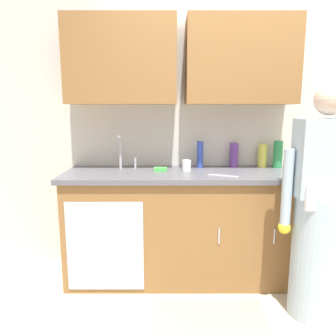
{
  "coord_description": "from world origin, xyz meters",
  "views": [
    {
      "loc": [
        -0.66,
        -1.97,
        1.46
      ],
      "look_at": [
        -0.65,
        0.55,
        1.0
      ],
      "focal_mm": 34.64,
      "sensor_mm": 36.0,
      "label": 1
    }
  ],
  "objects_px": {
    "bottle_soap": "(276,154)",
    "knife_on_counter": "(222,176)",
    "person_at_sink": "(318,222)",
    "sponge": "(159,169)",
    "bottle_water_short": "(261,156)",
    "bottle_dish_liquid": "(199,155)",
    "bottle_cleaner_spray": "(233,155)",
    "sink": "(122,173)",
    "cup_by_sink": "(185,166)"
  },
  "relations": [
    {
      "from": "bottle_soap",
      "to": "knife_on_counter",
      "type": "distance_m",
      "value": 0.67
    },
    {
      "from": "bottle_soap",
      "to": "bottle_cleaner_spray",
      "type": "xyz_separation_m",
      "value": [
        -0.39,
        0.03,
        -0.01
      ]
    },
    {
      "from": "bottle_water_short",
      "to": "cup_by_sink",
      "type": "distance_m",
      "value": 0.73
    },
    {
      "from": "bottle_water_short",
      "to": "knife_on_counter",
      "type": "bearing_deg",
      "value": -136.19
    },
    {
      "from": "sink",
      "to": "bottle_soap",
      "type": "relative_size",
      "value": 2.07
    },
    {
      "from": "bottle_cleaner_spray",
      "to": "sponge",
      "type": "bearing_deg",
      "value": -163.45
    },
    {
      "from": "bottle_dish_liquid",
      "to": "cup_by_sink",
      "type": "bearing_deg",
      "value": -128.52
    },
    {
      "from": "bottle_water_short",
      "to": "bottle_cleaner_spray",
      "type": "height_order",
      "value": "bottle_cleaner_spray"
    },
    {
      "from": "sink",
      "to": "cup_by_sink",
      "type": "distance_m",
      "value": 0.54
    },
    {
      "from": "knife_on_counter",
      "to": "bottle_soap",
      "type": "bearing_deg",
      "value": 57.38
    },
    {
      "from": "cup_by_sink",
      "to": "bottle_dish_liquid",
      "type": "bearing_deg",
      "value": 51.48
    },
    {
      "from": "person_at_sink",
      "to": "cup_by_sink",
      "type": "bearing_deg",
      "value": 146.34
    },
    {
      "from": "person_at_sink",
      "to": "bottle_cleaner_spray",
      "type": "height_order",
      "value": "person_at_sink"
    },
    {
      "from": "cup_by_sink",
      "to": "sponge",
      "type": "relative_size",
      "value": 0.86
    },
    {
      "from": "person_at_sink",
      "to": "bottle_soap",
      "type": "height_order",
      "value": "person_at_sink"
    },
    {
      "from": "sponge",
      "to": "sink",
      "type": "bearing_deg",
      "value": -174.74
    },
    {
      "from": "cup_by_sink",
      "to": "bottle_soap",
      "type": "bearing_deg",
      "value": 11.38
    },
    {
      "from": "person_at_sink",
      "to": "knife_on_counter",
      "type": "distance_m",
      "value": 0.76
    },
    {
      "from": "person_at_sink",
      "to": "sponge",
      "type": "distance_m",
      "value": 1.28
    },
    {
      "from": "bottle_soap",
      "to": "cup_by_sink",
      "type": "height_order",
      "value": "bottle_soap"
    },
    {
      "from": "bottle_water_short",
      "to": "bottle_cleaner_spray",
      "type": "bearing_deg",
      "value": 179.92
    },
    {
      "from": "bottle_soap",
      "to": "bottle_dish_liquid",
      "type": "bearing_deg",
      "value": -179.63
    },
    {
      "from": "person_at_sink",
      "to": "bottle_dish_liquid",
      "type": "distance_m",
      "value": 1.13
    },
    {
      "from": "knife_on_counter",
      "to": "sponge",
      "type": "bearing_deg",
      "value": -179.2
    },
    {
      "from": "bottle_water_short",
      "to": "bottle_dish_liquid",
      "type": "relative_size",
      "value": 0.87
    },
    {
      "from": "person_at_sink",
      "to": "bottle_cleaner_spray",
      "type": "bearing_deg",
      "value": 119.37
    },
    {
      "from": "person_at_sink",
      "to": "sponge",
      "type": "bearing_deg",
      "value": 151.89
    },
    {
      "from": "person_at_sink",
      "to": "sink",
      "type": "bearing_deg",
      "value": 158.45
    },
    {
      "from": "bottle_soap",
      "to": "bottle_cleaner_spray",
      "type": "relative_size",
      "value": 1.1
    },
    {
      "from": "knife_on_counter",
      "to": "sponge",
      "type": "xyz_separation_m",
      "value": [
        -0.5,
        0.21,
        0.01
      ]
    },
    {
      "from": "knife_on_counter",
      "to": "cup_by_sink",
      "type": "bearing_deg",
      "value": 166.91
    },
    {
      "from": "bottle_dish_liquid",
      "to": "knife_on_counter",
      "type": "xyz_separation_m",
      "value": [
        0.15,
        -0.37,
        -0.12
      ]
    },
    {
      "from": "sink",
      "to": "bottle_water_short",
      "type": "relative_size",
      "value": 2.41
    },
    {
      "from": "bottle_soap",
      "to": "knife_on_counter",
      "type": "xyz_separation_m",
      "value": [
        -0.55,
        -0.37,
        -0.12
      ]
    },
    {
      "from": "bottle_dish_liquid",
      "to": "bottle_cleaner_spray",
      "type": "bearing_deg",
      "value": 6.81
    },
    {
      "from": "bottle_cleaner_spray",
      "to": "bottle_dish_liquid",
      "type": "relative_size",
      "value": 0.92
    },
    {
      "from": "bottle_soap",
      "to": "knife_on_counter",
      "type": "bearing_deg",
      "value": -145.92
    },
    {
      "from": "person_at_sink",
      "to": "bottle_soap",
      "type": "bearing_deg",
      "value": 94.27
    },
    {
      "from": "sponge",
      "to": "bottle_cleaner_spray",
      "type": "bearing_deg",
      "value": 16.55
    },
    {
      "from": "bottle_water_short",
      "to": "bottle_soap",
      "type": "xyz_separation_m",
      "value": [
        0.13,
        -0.03,
        0.02
      ]
    },
    {
      "from": "cup_by_sink",
      "to": "sink",
      "type": "bearing_deg",
      "value": -177.14
    },
    {
      "from": "sink",
      "to": "bottle_cleaner_spray",
      "type": "relative_size",
      "value": 2.27
    },
    {
      "from": "bottle_water_short",
      "to": "cup_by_sink",
      "type": "relative_size",
      "value": 2.2
    },
    {
      "from": "bottle_cleaner_spray",
      "to": "cup_by_sink",
      "type": "xyz_separation_m",
      "value": [
        -0.44,
        -0.2,
        -0.06
      ]
    },
    {
      "from": "bottle_water_short",
      "to": "cup_by_sink",
      "type": "bearing_deg",
      "value": -164.13
    },
    {
      "from": "sink",
      "to": "bottle_soap",
      "type": "xyz_separation_m",
      "value": [
        1.37,
        0.19,
        0.14
      ]
    },
    {
      "from": "sink",
      "to": "bottle_water_short",
      "type": "height_order",
      "value": "sink"
    },
    {
      "from": "bottle_water_short",
      "to": "bottle_dish_liquid",
      "type": "bearing_deg",
      "value": -176.3
    },
    {
      "from": "sponge",
      "to": "bottle_soap",
      "type": "bearing_deg",
      "value": 8.89
    },
    {
      "from": "bottle_water_short",
      "to": "sponge",
      "type": "xyz_separation_m",
      "value": [
        -0.92,
        -0.2,
        -0.09
      ]
    }
  ]
}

